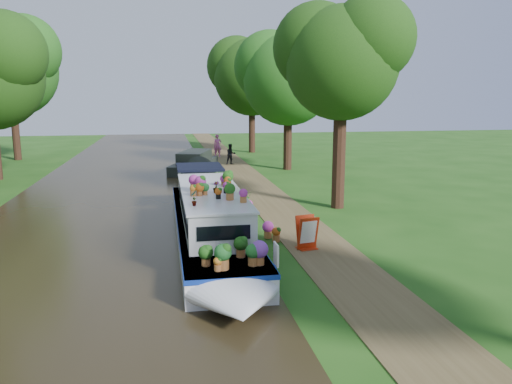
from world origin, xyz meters
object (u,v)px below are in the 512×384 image
object	(u,v)px
second_boat	(195,163)
pedestrian_dark	(231,154)
sandwich_board	(307,234)
plant_boat	(211,220)
pedestrian_pink	(218,146)

from	to	relation	value
second_boat	pedestrian_dark	world-z (taller)	pedestrian_dark
sandwich_board	pedestrian_dark	distance (m)	20.78
plant_boat	second_boat	bearing A→B (deg)	88.30
sandwich_board	pedestrian_dark	size ratio (longest dim) A/B	0.72
pedestrian_pink	pedestrian_dark	bearing A→B (deg)	-93.57
pedestrian_dark	second_boat	bearing A→B (deg)	-144.53
pedestrian_pink	plant_boat	bearing A→B (deg)	-105.26
plant_boat	pedestrian_pink	size ratio (longest dim) A/B	7.36
plant_boat	second_boat	distance (m)	16.82
second_boat	sandwich_board	xyz separation A→B (m)	(2.47, -17.83, -0.04)
second_boat	pedestrian_dark	bearing A→B (deg)	63.67
sandwich_board	pedestrian_dark	bearing A→B (deg)	78.04
sandwich_board	second_boat	bearing A→B (deg)	86.80
second_boat	pedestrian_pink	xyz separation A→B (m)	(2.35, 7.82, 0.40)
pedestrian_dark	pedestrian_pink	bearing A→B (deg)	83.94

